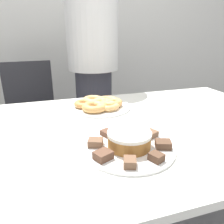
# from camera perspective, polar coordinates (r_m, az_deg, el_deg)

# --- Properties ---
(wall_back) EXTENTS (8.00, 0.05, 2.60)m
(wall_back) POSITION_cam_1_polar(r_m,az_deg,el_deg) (2.49, -11.05, 23.82)
(wall_back) COLOR silver
(wall_back) RESTS_ON ground_plane
(table) EXTENTS (1.77, 1.02, 0.73)m
(table) POSITION_cam_1_polar(r_m,az_deg,el_deg) (1.03, 2.56, -7.48)
(table) COLOR silver
(table) RESTS_ON ground_plane
(person_standing) EXTENTS (0.39, 0.39, 1.70)m
(person_standing) POSITION_cam_1_polar(r_m,az_deg,el_deg) (1.77, -4.96, 12.47)
(person_standing) COLOR #383842
(person_standing) RESTS_ON ground_plane
(office_chair_left) EXTENTS (0.47, 0.47, 0.90)m
(office_chair_left) POSITION_cam_1_polar(r_m,az_deg,el_deg) (1.93, -19.94, -2.27)
(office_chair_left) COLOR black
(office_chair_left) RESTS_ON ground_plane
(plate_cake) EXTENTS (0.33, 0.33, 0.01)m
(plate_cake) POSITION_cam_1_polar(r_m,az_deg,el_deg) (0.81, 4.45, -9.29)
(plate_cake) COLOR white
(plate_cake) RESTS_ON table
(plate_donuts) EXTENTS (0.33, 0.33, 0.01)m
(plate_donuts) POSITION_cam_1_polar(r_m,az_deg,el_deg) (1.23, -2.89, 1.31)
(plate_donuts) COLOR white
(plate_donuts) RESTS_ON table
(frosted_cake) EXTENTS (0.16, 0.16, 0.06)m
(frosted_cake) POSITION_cam_1_polar(r_m,az_deg,el_deg) (0.80, 4.52, -7.12)
(frosted_cake) COLOR #9E662D
(frosted_cake) RESTS_ON plate_cake
(lamington_0) EXTENTS (0.06, 0.06, 0.02)m
(lamington_0) POSITION_cam_1_polar(r_m,az_deg,el_deg) (0.92, 4.34, -4.64)
(lamington_0) COLOR #513828
(lamington_0) RESTS_ON plate_cake
(lamington_1) EXTENTS (0.06, 0.06, 0.02)m
(lamington_1) POSITION_cam_1_polar(r_m,az_deg,el_deg) (0.89, -1.28, -5.51)
(lamington_1) COLOR brown
(lamington_1) RESTS_ON plate_cake
(lamington_2) EXTENTS (0.07, 0.06, 0.03)m
(lamington_2) POSITION_cam_1_polar(r_m,az_deg,el_deg) (0.81, -4.31, -7.94)
(lamington_2) COLOR brown
(lamington_2) RESTS_ON plate_cake
(lamington_3) EXTENTS (0.07, 0.07, 0.03)m
(lamington_3) POSITION_cam_1_polar(r_m,az_deg,el_deg) (0.73, -2.34, -11.22)
(lamington_3) COLOR brown
(lamington_3) RESTS_ON plate_cake
(lamington_4) EXTENTS (0.05, 0.06, 0.03)m
(lamington_4) POSITION_cam_1_polar(r_m,az_deg,el_deg) (0.70, 4.67, -12.96)
(lamington_4) COLOR brown
(lamington_4) RESTS_ON plate_cake
(lamington_5) EXTENTS (0.05, 0.06, 0.03)m
(lamington_5) POSITION_cam_1_polar(r_m,az_deg,el_deg) (0.74, 11.51, -11.45)
(lamington_5) COLOR #513828
(lamington_5) RESTS_ON plate_cake
(lamington_6) EXTENTS (0.07, 0.06, 0.03)m
(lamington_6) POSITION_cam_1_polar(r_m,az_deg,el_deg) (0.82, 13.21, -8.21)
(lamington_6) COLOR #513828
(lamington_6) RESTS_ON plate_cake
(lamington_7) EXTENTS (0.07, 0.06, 0.02)m
(lamington_7) POSITION_cam_1_polar(r_m,az_deg,el_deg) (0.89, 10.01, -5.65)
(lamington_7) COLOR brown
(lamington_7) RESTS_ON plate_cake
(donut_0) EXTENTS (0.11, 0.11, 0.04)m
(donut_0) POSITION_cam_1_polar(r_m,az_deg,el_deg) (1.23, -2.91, 2.37)
(donut_0) COLOR #E5AD66
(donut_0) RESTS_ON plate_donuts
(donut_1) EXTENTS (0.13, 0.13, 0.04)m
(donut_1) POSITION_cam_1_polar(r_m,az_deg,el_deg) (1.16, -4.61, 1.33)
(donut_1) COLOR tan
(donut_1) RESTS_ON plate_donuts
(donut_2) EXTENTS (0.12, 0.12, 0.03)m
(donut_2) POSITION_cam_1_polar(r_m,az_deg,el_deg) (1.18, -0.88, 1.59)
(donut_2) COLOR #E5AD66
(donut_2) RESTS_ON plate_donuts
(donut_3) EXTENTS (0.13, 0.13, 0.04)m
(donut_3) POSITION_cam_1_polar(r_m,az_deg,el_deg) (1.23, -0.16, 2.43)
(donut_3) COLOR tan
(donut_3) RESTS_ON plate_donuts
(donut_4) EXTENTS (0.11, 0.11, 0.03)m
(donut_4) POSITION_cam_1_polar(r_m,az_deg,el_deg) (1.28, -1.18, 3.11)
(donut_4) COLOR #E5AD66
(donut_4) RESTS_ON plate_donuts
(donut_5) EXTENTS (0.12, 0.12, 0.04)m
(donut_5) POSITION_cam_1_polar(r_m,az_deg,el_deg) (1.28, -4.99, 3.06)
(donut_5) COLOR #E5AD66
(donut_5) RESTS_ON plate_donuts
(donut_6) EXTENTS (0.11, 0.11, 0.03)m
(donut_6) POSITION_cam_1_polar(r_m,az_deg,el_deg) (1.23, -7.35, 2.12)
(donut_6) COLOR #D18E4C
(donut_6) RESTS_ON plate_donuts
(napkin) EXTENTS (0.15, 0.12, 0.01)m
(napkin) POSITION_cam_1_polar(r_m,az_deg,el_deg) (1.21, 26.62, -1.43)
(napkin) COLOR white
(napkin) RESTS_ON table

